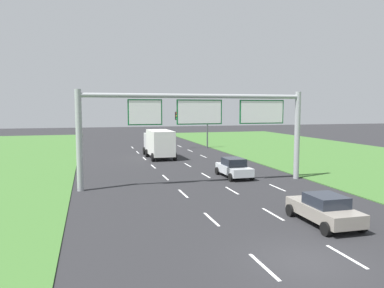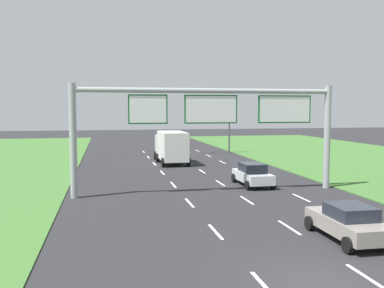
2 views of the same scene
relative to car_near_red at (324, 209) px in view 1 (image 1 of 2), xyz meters
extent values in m
plane|color=#262628|center=(-3.38, -3.77, -0.75)|extent=(200.00, 200.00, 0.00)
cube|color=white|center=(-5.13, -3.77, -0.75)|extent=(0.14, 2.40, 0.01)
cube|color=white|center=(-5.13, 2.23, -0.75)|extent=(0.14, 2.40, 0.01)
cube|color=white|center=(-5.13, 8.23, -0.75)|extent=(0.14, 2.40, 0.01)
cube|color=white|center=(-5.13, 14.23, -0.75)|extent=(0.14, 2.40, 0.01)
cube|color=white|center=(-5.13, 20.23, -0.75)|extent=(0.14, 2.40, 0.01)
cube|color=white|center=(-5.13, 26.23, -0.75)|extent=(0.14, 2.40, 0.01)
cube|color=white|center=(-5.13, 32.23, -0.75)|extent=(0.14, 2.40, 0.01)
cube|color=white|center=(-5.13, 38.23, -0.75)|extent=(0.14, 2.40, 0.01)
cube|color=white|center=(-1.63, -3.77, -0.75)|extent=(0.14, 2.40, 0.01)
cube|color=white|center=(-1.63, 2.23, -0.75)|extent=(0.14, 2.40, 0.01)
cube|color=white|center=(-1.63, 8.23, -0.75)|extent=(0.14, 2.40, 0.01)
cube|color=white|center=(-1.63, 14.23, -0.75)|extent=(0.14, 2.40, 0.01)
cube|color=white|center=(-1.63, 20.23, -0.75)|extent=(0.14, 2.40, 0.01)
cube|color=white|center=(-1.63, 26.23, -0.75)|extent=(0.14, 2.40, 0.01)
cube|color=white|center=(-1.63, 32.23, -0.75)|extent=(0.14, 2.40, 0.01)
cube|color=white|center=(-1.63, 38.23, -0.75)|extent=(0.14, 2.40, 0.01)
cube|color=white|center=(1.87, 2.23, -0.75)|extent=(0.14, 2.40, 0.01)
cube|color=white|center=(1.87, 8.23, -0.75)|extent=(0.14, 2.40, 0.01)
cube|color=white|center=(1.87, 14.23, -0.75)|extent=(0.14, 2.40, 0.01)
cube|color=white|center=(1.87, 20.23, -0.75)|extent=(0.14, 2.40, 0.01)
cube|color=white|center=(1.87, 26.23, -0.75)|extent=(0.14, 2.40, 0.01)
cube|color=white|center=(1.87, 32.23, -0.75)|extent=(0.14, 2.40, 0.01)
cube|color=white|center=(1.87, 38.23, -0.75)|extent=(0.14, 2.40, 0.01)
cube|color=gray|center=(0.00, 0.04, -0.12)|extent=(1.90, 4.29, 0.63)
cube|color=#232833|center=(0.00, -0.13, 0.47)|extent=(1.59, 1.89, 0.54)
cylinder|color=black|center=(-0.92, 1.63, -0.43)|extent=(0.23, 0.64, 0.64)
cylinder|color=black|center=(0.96, 1.61, -0.43)|extent=(0.23, 0.64, 0.64)
cylinder|color=black|center=(-0.96, -1.53, -0.43)|extent=(0.23, 0.64, 0.64)
cylinder|color=black|center=(0.92, -1.56, -0.43)|extent=(0.23, 0.64, 0.64)
cube|color=silver|center=(0.36, 12.82, -0.11)|extent=(1.78, 4.22, 0.65)
cube|color=#232833|center=(0.36, 12.90, 0.53)|extent=(1.51, 2.08, 0.61)
cylinder|color=black|center=(-0.54, 14.37, -0.43)|extent=(0.22, 0.64, 0.64)
cylinder|color=black|center=(1.25, 14.38, -0.43)|extent=(0.22, 0.64, 0.64)
cylinder|color=black|center=(-0.53, 11.26, -0.43)|extent=(0.22, 0.64, 0.64)
cylinder|color=black|center=(1.27, 11.27, -0.43)|extent=(0.22, 0.64, 0.64)
cube|color=silver|center=(-3.47, 29.28, 0.80)|extent=(2.23, 2.13, 2.20)
cube|color=silver|center=(-3.41, 25.56, 1.07)|extent=(2.44, 5.09, 2.74)
cylinder|color=black|center=(-4.61, 29.76, -0.30)|extent=(0.29, 0.90, 0.90)
cylinder|color=black|center=(-2.35, 29.80, -0.30)|extent=(0.29, 0.90, 0.90)
cylinder|color=black|center=(-4.65, 27.46, -0.30)|extent=(0.29, 0.90, 0.90)
cylinder|color=black|center=(-2.23, 27.50, -0.30)|extent=(0.29, 0.90, 0.90)
cylinder|color=black|center=(-4.59, 23.61, -0.30)|extent=(0.29, 0.90, 0.90)
cylinder|color=black|center=(-2.17, 23.65, -0.30)|extent=(0.29, 0.90, 0.90)
cylinder|color=#9EA0A5|center=(-11.78, 10.95, 2.75)|extent=(0.44, 0.44, 7.00)
cylinder|color=#9EA0A5|center=(5.02, 10.95, 2.75)|extent=(0.44, 0.44, 7.00)
cylinder|color=#9EA0A5|center=(-3.38, 10.95, 5.85)|extent=(16.80, 0.32, 0.32)
cube|color=#0C5B28|center=(-7.23, 10.95, 4.67)|extent=(2.46, 0.12, 1.84)
cube|color=white|center=(-7.23, 10.88, 4.67)|extent=(2.30, 0.01, 1.68)
cube|color=#0C5B28|center=(-3.18, 10.95, 4.67)|extent=(3.47, 0.12, 1.84)
cube|color=white|center=(-3.18, 10.88, 4.67)|extent=(3.31, 0.01, 1.68)
cube|color=#0C5B28|center=(1.87, 10.95, 4.67)|extent=(3.68, 0.12, 1.84)
cube|color=white|center=(1.87, 10.88, 4.67)|extent=(3.52, 0.01, 1.68)
cylinder|color=#47494F|center=(5.09, 34.71, 2.05)|extent=(0.20, 0.20, 5.60)
cylinder|color=#47494F|center=(2.84, 34.71, 4.50)|extent=(4.50, 0.14, 0.14)
cube|color=black|center=(0.59, 34.71, 3.85)|extent=(0.32, 0.36, 1.10)
sphere|color=red|center=(0.59, 34.51, 4.22)|extent=(0.22, 0.22, 0.22)
sphere|color=orange|center=(0.59, 34.51, 3.85)|extent=(0.22, 0.22, 0.22)
sphere|color=green|center=(0.59, 34.51, 3.48)|extent=(0.22, 0.22, 0.22)
camera|label=1|loc=(-11.14, -15.68, 5.01)|focal=35.00mm
camera|label=2|loc=(-9.86, -15.77, 4.69)|focal=40.00mm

